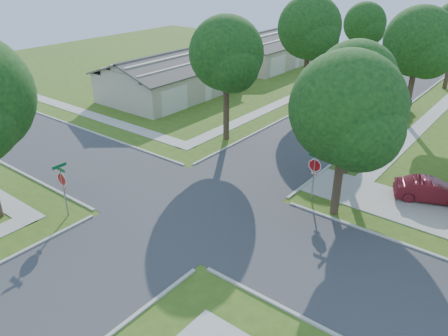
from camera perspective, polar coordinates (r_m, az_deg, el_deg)
ground at (r=24.02m, az=-3.99°, el=-5.15°), size 100.00×100.00×0.00m
road_ns at (r=24.02m, az=-3.99°, el=-5.14°), size 7.00×100.00×0.02m
sidewalk_ne at (r=43.68m, az=26.17°, el=6.82°), size 1.20×40.00×0.04m
sidewalk_nw at (r=47.41m, az=11.76°, el=10.28°), size 1.20×40.00×0.04m
driveway at (r=26.16m, az=20.01°, el=-3.96°), size 8.80×3.60×0.05m
stop_sign_sw at (r=23.74m, az=-20.38°, el=-1.65°), size 1.05×0.80×2.98m
stop_sign_ne at (r=24.22m, az=11.75°, el=0.07°), size 1.05×0.80×2.98m
tree_e_near at (r=26.71m, az=16.85°, el=10.24°), size 4.97×4.80×8.28m
tree_e_mid at (r=37.81m, az=24.19°, el=14.44°), size 5.59×5.40×9.21m
tree_w_near at (r=31.12m, az=0.40°, el=14.32°), size 5.38×5.20×8.97m
tree_w_mid at (r=41.08m, az=11.16°, el=17.23°), size 5.80×5.60×9.56m
tree_w_far at (r=53.01m, az=17.93°, el=17.30°), size 4.76×4.60×8.04m
tree_ne_corner at (r=21.87m, az=15.87°, el=6.87°), size 5.80×5.60×8.66m
house_nw_near at (r=43.85m, az=-6.75°, el=11.41°), size 8.42×13.60×4.23m
house_nw_far at (r=56.90m, az=5.63°, el=14.80°), size 8.42×13.60×4.23m
car_driveway at (r=26.89m, az=25.38°, el=-2.67°), size 4.09×2.74×1.27m
car_curb_east at (r=40.69m, az=21.22°, el=7.61°), size 2.25×4.74×1.57m
car_curb_west at (r=61.21m, az=23.51°, el=12.76°), size 1.96×4.31×1.22m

